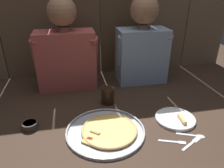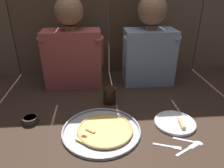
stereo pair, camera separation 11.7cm
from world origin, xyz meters
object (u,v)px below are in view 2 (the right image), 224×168
object	(u,v)px
dipping_bowl	(30,119)
diner_left	(72,46)
diner_right	(150,43)
drinking_glass	(110,95)
pizza_tray	(103,130)
dinner_plate	(175,123)

from	to	relation	value
dipping_bowl	diner_left	bearing A→B (deg)	66.04
diner_left	diner_right	bearing A→B (deg)	0.04
drinking_glass	diner_left	world-z (taller)	diner_left
diner_left	dipping_bowl	bearing A→B (deg)	-113.96
pizza_tray	diner_left	distance (m)	0.67
pizza_tray	diner_left	size ratio (longest dim) A/B	0.65
pizza_tray	diner_right	size ratio (longest dim) A/B	0.64
diner_right	pizza_tray	bearing A→B (deg)	-122.45
drinking_glass	diner_right	size ratio (longest dim) A/B	0.16
dinner_plate	drinking_glass	world-z (taller)	drinking_glass
diner_left	drinking_glass	bearing A→B (deg)	-50.72
diner_left	diner_right	xyz separation A→B (m)	(0.55, 0.00, 0.01)
diner_left	diner_right	world-z (taller)	diner_right
pizza_tray	diner_right	world-z (taller)	diner_right
pizza_tray	diner_right	bearing A→B (deg)	57.55
pizza_tray	drinking_glass	bearing A→B (deg)	78.67
pizza_tray	drinking_glass	world-z (taller)	drinking_glass
diner_right	dinner_plate	bearing A→B (deg)	-87.65
dinner_plate	diner_right	world-z (taller)	diner_right
drinking_glass	diner_left	size ratio (longest dim) A/B	0.16
drinking_glass	dipping_bowl	xyz separation A→B (m)	(-0.44, -0.18, -0.03)
dipping_bowl	diner_left	size ratio (longest dim) A/B	0.13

